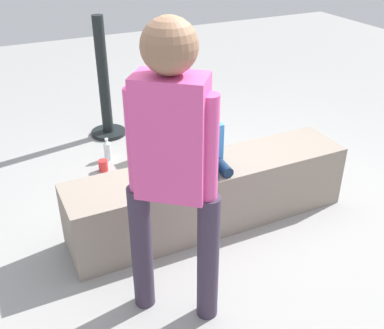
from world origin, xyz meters
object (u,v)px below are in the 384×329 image
handbag_black_leather (237,165)px  water_bottle_near_gift (107,150)px  adult_standing (172,157)px  child_seated (208,139)px  cake_plate (183,172)px  cake_box_white (136,202)px  party_cup_red (103,166)px  handbag_brown_canvas (153,145)px  gift_bag (161,163)px

handbag_black_leather → water_bottle_near_gift: bearing=138.7°
adult_standing → child_seated: bearing=50.7°
cake_plate → child_seated: bearing=9.7°
cake_plate → cake_box_white: (-0.22, 0.43, -0.45)m
party_cup_red → handbag_brown_canvas: bearing=6.0°
adult_standing → cake_box_white: 1.46m
gift_bag → water_bottle_near_gift: bearing=120.3°
cake_box_white → child_seated: bearing=-43.2°
adult_standing → water_bottle_near_gift: 2.19m
child_seated → water_bottle_near_gift: 1.48m
water_bottle_near_gift → handbag_brown_canvas: 0.43m
cake_box_white → cake_plate: bearing=-63.2°
party_cup_red → handbag_brown_canvas: (0.51, 0.05, 0.07)m
child_seated → water_bottle_near_gift: bearing=106.7°
child_seated → gift_bag: bearing=95.0°
water_bottle_near_gift → cake_box_white: bearing=-92.1°
handbag_black_leather → cake_box_white: bearing=-175.4°
child_seated → water_bottle_near_gift: size_ratio=2.21×
gift_bag → adult_standing: bearing=-109.1°
handbag_black_leather → handbag_brown_canvas: (-0.52, 0.68, 0.00)m
cake_plate → water_bottle_near_gift: (-0.18, 1.33, -0.41)m
child_seated → water_bottle_near_gift: child_seated is taller
gift_bag → water_bottle_near_gift: (-0.32, 0.55, -0.06)m
handbag_black_leather → handbag_brown_canvas: bearing=127.6°
adult_standing → cake_box_white: (0.14, 1.08, -0.97)m
gift_bag → cake_box_white: bearing=-136.1°
child_seated → party_cup_red: 1.37m
water_bottle_near_gift → party_cup_red: 0.22m
adult_standing → party_cup_red: adult_standing is taller
cake_box_white → handbag_black_leather: (0.96, 0.08, 0.06)m
child_seated → adult_standing: size_ratio=0.28×
cake_plate → water_bottle_near_gift: cake_plate is taller
adult_standing → cake_box_white: bearing=82.8°
party_cup_red → handbag_brown_canvas: 0.51m
gift_bag → handbag_brown_canvas: gift_bag is taller
child_seated → adult_standing: (-0.56, -0.68, 0.33)m
child_seated → cake_plate: bearing=-170.3°
adult_standing → water_bottle_near_gift: bearing=85.1°
adult_standing → cake_plate: size_ratio=7.61×
child_seated → handbag_brown_canvas: child_seated is taller
child_seated → handbag_black_leather: bearing=41.1°
child_seated → handbag_brown_canvas: bearing=89.1°
cake_box_white → gift_bag: bearing=43.9°
gift_bag → handbag_black_leather: bearing=-23.6°
cake_plate → party_cup_red: bearing=104.1°
water_bottle_near_gift → party_cup_red: water_bottle_near_gift is taller
handbag_brown_canvas → child_seated: bearing=-90.9°
water_bottle_near_gift → cake_box_white: water_bottle_near_gift is taller
party_cup_red → gift_bag: bearing=-40.5°
cake_plate → handbag_black_leather: (0.75, 0.51, -0.39)m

